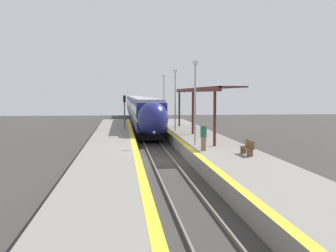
{
  "coord_description": "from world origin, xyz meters",
  "views": [
    {
      "loc": [
        -2.67,
        -27.79,
        4.52
      ],
      "look_at": [
        0.56,
        1.63,
        2.23
      ],
      "focal_mm": 45.0,
      "sensor_mm": 36.0,
      "label": 1
    }
  ],
  "objects": [
    {
      "name": "platform_right",
      "position": [
        3.83,
        0.0,
        0.44
      ],
      "size": [
        4.43,
        64.0,
        0.89
      ],
      "color": "gray",
      "rests_on": "ground_plane"
    },
    {
      "name": "rail_left",
      "position": [
        -0.72,
        0.0,
        0.07
      ],
      "size": [
        0.08,
        90.0,
        0.15
      ],
      "primitive_type": "cube",
      "color": "slate",
      "rests_on": "ground_plane"
    },
    {
      "name": "lamppost_far",
      "position": [
        2.45,
        23.46,
        4.24
      ],
      "size": [
        0.36,
        0.2,
        5.91
      ],
      "color": "#9E9EA3",
      "rests_on": "platform_right"
    },
    {
      "name": "train",
      "position": [
        0.0,
        43.3,
        2.28
      ],
      "size": [
        2.78,
        73.06,
        3.99
      ],
      "color": "black",
      "rests_on": "ground_plane"
    },
    {
      "name": "lamppost_near",
      "position": [
        2.45,
        1.38,
        4.24
      ],
      "size": [
        0.36,
        0.2,
        5.91
      ],
      "color": "#9E9EA3",
      "rests_on": "platform_right"
    },
    {
      "name": "platform_left",
      "position": [
        -3.44,
        0.0,
        0.44
      ],
      "size": [
        3.65,
        64.0,
        0.89
      ],
      "color": "gray",
      "rests_on": "ground_plane"
    },
    {
      "name": "ground_plane",
      "position": [
        0.0,
        0.0,
        0.0
      ],
      "size": [
        120.0,
        120.0,
        0.0
      ],
      "primitive_type": "plane",
      "color": "#383533"
    },
    {
      "name": "railway_signal",
      "position": [
        -2.39,
        16.07,
        2.65
      ],
      "size": [
        0.28,
        0.28,
        4.32
      ],
      "color": "#59595E",
      "rests_on": "ground_plane"
    },
    {
      "name": "lamppost_mid",
      "position": [
        2.45,
        12.42,
        4.24
      ],
      "size": [
        0.36,
        0.2,
        5.91
      ],
      "color": "#9E9EA3",
      "rests_on": "platform_right"
    },
    {
      "name": "station_canopy",
      "position": [
        4.28,
        9.58,
        4.78
      ],
      "size": [
        2.02,
        20.92,
        4.14
      ],
      "color": "#511E19",
      "rests_on": "platform_right"
    },
    {
      "name": "rail_right",
      "position": [
        0.72,
        0.0,
        0.07
      ],
      "size": [
        0.08,
        90.0,
        0.15
      ],
      "primitive_type": "cube",
      "color": "slate",
      "rests_on": "ground_plane"
    },
    {
      "name": "platform_bench",
      "position": [
        4.74,
        -3.75,
        1.36
      ],
      "size": [
        0.44,
        1.73,
        0.89
      ],
      "color": "brown",
      "rests_on": "platform_right"
    },
    {
      "name": "person_waiting",
      "position": [
        2.49,
        -1.56,
        1.81
      ],
      "size": [
        0.36,
        0.23,
        1.77
      ],
      "color": "#7F6647",
      "rests_on": "platform_right"
    }
  ]
}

